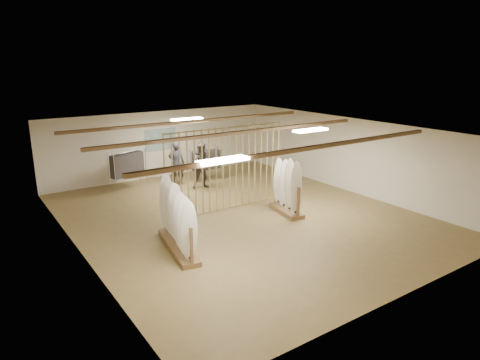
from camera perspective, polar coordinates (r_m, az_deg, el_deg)
floor at (r=13.89m, az=-0.00°, el=-4.77°), size 12.00×12.00×0.00m
ceiling at (r=13.17m, az=-0.00°, el=6.71°), size 12.00×12.00×0.00m
wall_back at (r=18.61m, az=-10.52°, el=4.72°), size 12.00×0.00×12.00m
wall_front at (r=9.40m, az=21.28°, el=-7.01°), size 12.00×0.00×12.00m
wall_left at (r=11.53m, az=-21.01°, el=-2.84°), size 0.00×12.00×12.00m
wall_right at (r=16.73m, az=14.31°, el=3.28°), size 0.00×12.00×12.00m
ceiling_slats at (r=13.19m, az=-0.00°, el=6.37°), size 9.50×6.12×0.10m
light_panels at (r=13.18m, az=-0.00°, el=6.46°), size 1.20×0.35×0.06m
bamboo_partition at (r=14.11m, az=-1.83°, el=1.51°), size 4.45×0.05×2.78m
poster at (r=18.55m, az=-10.53°, el=5.32°), size 1.40×0.03×0.90m
rack_left at (r=11.44m, az=-8.33°, el=-6.29°), size 0.94×2.56×1.76m
rack_right at (r=14.05m, az=6.26°, el=-2.01°), size 0.77×1.61×1.80m
clothing_rack_a at (r=16.92m, az=-14.80°, el=2.00°), size 1.38×0.73×1.54m
clothing_rack_b at (r=17.67m, az=-4.52°, el=2.68°), size 1.28×0.37×1.37m
shopper_a at (r=17.32m, az=-8.47°, el=2.63°), size 0.87×0.78×1.98m
shopper_b at (r=16.63m, az=-4.98°, el=2.31°), size 1.16×1.01×2.05m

